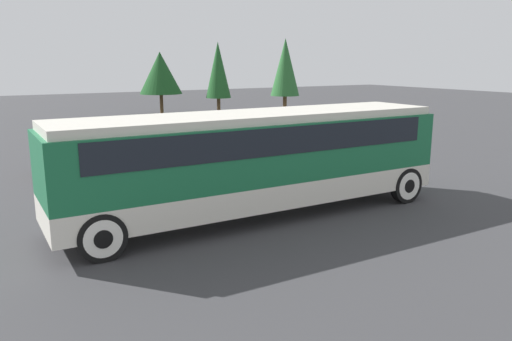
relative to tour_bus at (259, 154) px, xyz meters
name	(u,v)px	position (x,y,z in m)	size (l,w,h in m)	color
ground_plane	(256,216)	(-0.10, 0.00, -1.81)	(120.00, 120.00, 0.00)	#38383A
tour_bus	(259,154)	(0.00, 0.00, 0.00)	(11.37, 2.62, 2.97)	silver
parked_car_near	(239,155)	(2.25, 5.35, -1.10)	(4.66, 1.83, 1.42)	#2D5638
parked_car_mid	(97,154)	(-2.59, 8.54, -1.15)	(4.52, 1.87, 1.33)	#7A6B5B
tree_left	(160,73)	(7.10, 27.90, 1.60)	(3.47, 3.47, 5.11)	brown
tree_center	(285,68)	(13.15, 18.57, 2.10)	(2.08, 2.08, 5.95)	brown
tree_right	(218,70)	(10.67, 24.46, 1.85)	(2.00, 2.00, 5.86)	brown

